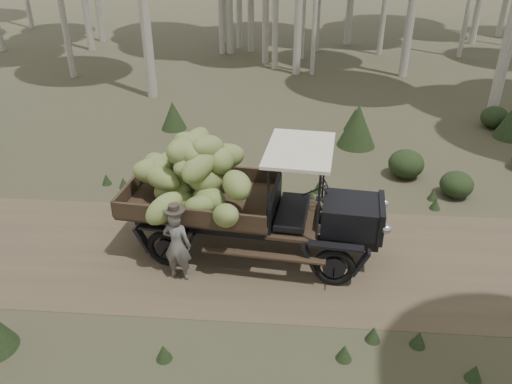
% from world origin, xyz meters
% --- Properties ---
extents(ground, '(120.00, 120.00, 0.00)m').
position_xyz_m(ground, '(0.00, 0.00, 0.00)').
color(ground, '#473D2B').
rests_on(ground, ground).
extents(dirt_track, '(70.00, 4.00, 0.01)m').
position_xyz_m(dirt_track, '(0.00, 0.00, 0.00)').
color(dirt_track, brown).
rests_on(dirt_track, ground).
extents(banana_truck, '(5.57, 3.04, 2.76)m').
position_xyz_m(banana_truck, '(-1.75, 0.30, 1.60)').
color(banana_truck, black).
rests_on(banana_truck, ground).
extents(farmer, '(0.62, 0.48, 1.68)m').
position_xyz_m(farmer, '(-2.40, -0.80, 0.79)').
color(farmer, '#5F5C57').
rests_on(farmer, ground).
extents(undergrowth, '(21.91, 18.72, 1.34)m').
position_xyz_m(undergrowth, '(-0.74, -1.18, 0.52)').
color(undergrowth, '#233319').
rests_on(undergrowth, ground).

